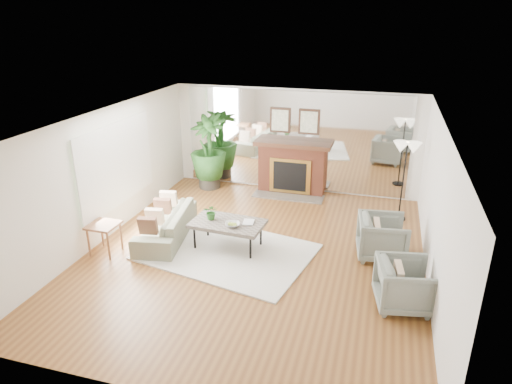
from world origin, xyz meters
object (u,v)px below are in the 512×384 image
(side_table, at_px, (104,229))
(floor_lamp, at_px, (406,154))
(armchair_back, at_px, (382,237))
(potted_ficus, at_px, (208,150))
(coffee_table, at_px, (228,224))
(sofa, at_px, (166,224))
(armchair_front, at_px, (405,285))
(fireplace, at_px, (292,167))

(side_table, relative_size, floor_lamp, 0.34)
(armchair_back, distance_m, potted_ficus, 4.98)
(coffee_table, height_order, armchair_back, armchair_back)
(side_table, distance_m, potted_ficus, 3.80)
(sofa, bearing_deg, armchair_back, 85.82)
(armchair_front, relative_size, side_table, 1.39)
(armchair_back, bearing_deg, potted_ficus, 52.65)
(coffee_table, bearing_deg, armchair_back, 9.25)
(side_table, xyz_separation_m, floor_lamp, (5.21, 3.04, 0.97))
(fireplace, relative_size, side_table, 3.50)
(coffee_table, distance_m, armchair_front, 3.31)
(sofa, xyz_separation_m, potted_ficus, (-0.21, 2.85, 0.71))
(sofa, relative_size, armchair_front, 2.42)
(coffee_table, distance_m, sofa, 1.33)
(side_table, bearing_deg, fireplace, 56.20)
(armchair_back, distance_m, armchair_front, 1.51)
(sofa, bearing_deg, side_table, -51.90)
(armchair_front, height_order, floor_lamp, floor_lamp)
(sofa, relative_size, side_table, 3.36)
(armchair_back, bearing_deg, fireplace, 32.02)
(fireplace, xyz_separation_m, potted_ficus, (-2.06, -0.24, 0.33))
(fireplace, relative_size, armchair_back, 2.41)
(coffee_table, height_order, armchair_front, armchair_front)
(fireplace, height_order, armchair_front, fireplace)
(coffee_table, relative_size, floor_lamp, 0.81)
(fireplace, distance_m, potted_ficus, 2.10)
(armchair_back, bearing_deg, side_table, 96.91)
(side_table, bearing_deg, sofa, 47.70)
(potted_ficus, height_order, floor_lamp, potted_ficus)
(fireplace, bearing_deg, coffee_table, -99.87)
(side_table, height_order, potted_ficus, potted_ficus)
(coffee_table, distance_m, floor_lamp, 3.94)
(armchair_front, xyz_separation_m, floor_lamp, (-0.04, 3.24, 1.09))
(coffee_table, xyz_separation_m, floor_lamp, (3.11, 2.23, 0.97))
(coffee_table, relative_size, side_table, 2.37)
(fireplace, distance_m, coffee_table, 3.20)
(sofa, xyz_separation_m, armchair_front, (4.46, -1.08, 0.08))
(coffee_table, relative_size, armchair_front, 1.70)
(armchair_back, relative_size, potted_ficus, 0.46)
(armchair_back, relative_size, floor_lamp, 0.50)
(coffee_table, bearing_deg, armchair_front, -17.87)
(coffee_table, height_order, floor_lamp, floor_lamp)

